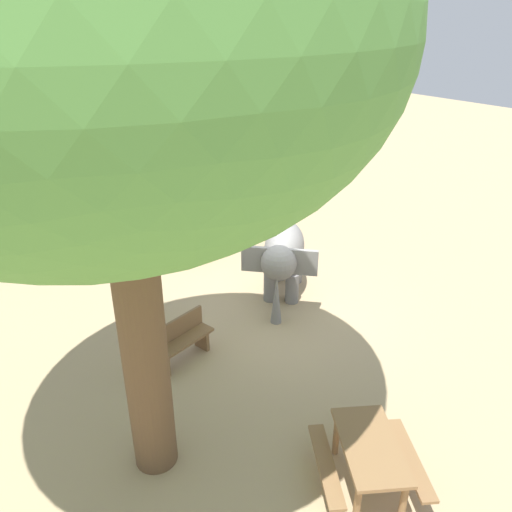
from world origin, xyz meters
The scene contains 10 objects.
ground_plane centered at (0.00, 0.00, 0.00)m, with size 60.00×60.00×0.00m, color tan.
elephant centered at (0.56, 0.54, 1.11)m, with size 2.35×2.34×1.74m.
person_handler centered at (1.94, 2.75, 0.95)m, with size 0.45×0.32×1.62m.
shade_tree_main centered at (-4.15, -2.19, 6.00)m, with size 6.68×6.13×8.41m.
wooden_bench centered at (-2.64, -0.21, 0.47)m, with size 1.46×0.73×0.88m.
picnic_table_near centered at (0.08, 4.09, 0.59)m, with size 1.60×1.61×0.78m.
picnic_table_far centered at (-1.87, -4.43, 0.59)m, with size 2.04×2.05×0.78m.
market_stall_teal centered at (-2.73, 8.24, 1.14)m, with size 2.50×2.50×2.52m.
market_stall_red centered at (-0.13, 8.24, 1.14)m, with size 2.50×2.50×2.52m.
market_stall_blue centered at (2.47, 8.24, 1.14)m, with size 2.50×2.50×2.52m.
Camera 1 is at (-6.28, -7.69, 6.29)m, focal length 35.49 mm.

